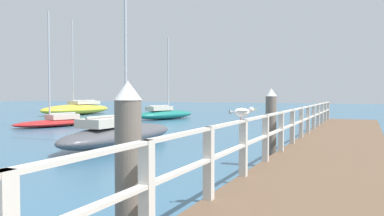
# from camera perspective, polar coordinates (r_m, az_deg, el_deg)

# --- Properties ---
(pier_deck) EXTENTS (2.50, 23.63, 0.52)m
(pier_deck) POSITION_cam_1_polar(r_m,az_deg,el_deg) (11.14, 20.49, -6.55)
(pier_deck) COLOR brown
(pier_deck) RESTS_ON ground_plane
(pier_railing) EXTENTS (0.12, 22.15, 0.96)m
(pier_railing) POSITION_cam_1_polar(r_m,az_deg,el_deg) (11.18, 14.55, -2.04)
(pier_railing) COLOR beige
(pier_railing) RESTS_ON pier_deck
(dock_piling_near) EXTENTS (0.29, 0.29, 2.05)m
(dock_piling_near) POSITION_cam_1_polar(r_m,az_deg,el_deg) (4.17, -9.35, -10.08)
(dock_piling_near) COLOR #6B6056
(dock_piling_near) RESTS_ON ground_plane
(dock_piling_far) EXTENTS (0.29, 0.29, 2.05)m
(dock_piling_far) POSITION_cam_1_polar(r_m,az_deg,el_deg) (10.30, 11.52, -2.82)
(dock_piling_far) COLOR #6B6056
(dock_piling_far) RESTS_ON ground_plane
(seagull_foreground) EXTENTS (0.40, 0.34, 0.21)m
(seagull_foreground) POSITION_cam_1_polar(r_m,az_deg,el_deg) (6.45, 7.35, -0.57)
(seagull_foreground) COLOR white
(seagull_foreground) RESTS_ON pier_railing
(boat_0) EXTENTS (3.25, 5.72, 6.11)m
(boat_0) POSITION_cam_1_polar(r_m,az_deg,el_deg) (29.03, -3.97, -0.86)
(boat_0) COLOR #197266
(boat_0) RESTS_ON ground_plane
(boat_2) EXTENTS (3.69, 7.76, 8.53)m
(boat_2) POSITION_cam_1_polar(r_m,az_deg,el_deg) (36.76, -16.58, -0.13)
(boat_2) COLOR gold
(boat_2) RESTS_ON ground_plane
(boat_3) EXTENTS (1.91, 6.36, 8.83)m
(boat_3) POSITION_cam_1_polar(r_m,az_deg,el_deg) (14.45, -10.52, -3.67)
(boat_3) COLOR #4C4C51
(boat_3) RESTS_ON ground_plane
(boat_6) EXTENTS (2.94, 5.16, 6.64)m
(boat_6) POSITION_cam_1_polar(r_m,az_deg,el_deg) (24.02, -19.54, -1.85)
(boat_6) COLOR red
(boat_6) RESTS_ON ground_plane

